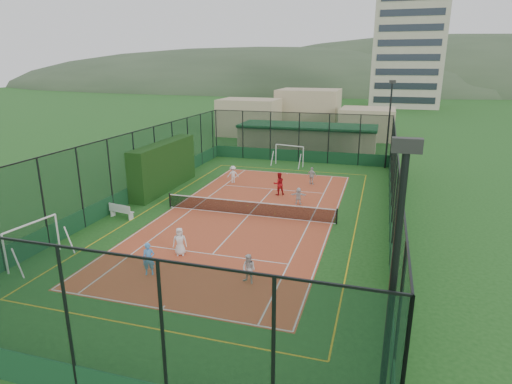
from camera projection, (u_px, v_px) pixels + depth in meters
The scene contains 21 objects.
ground at pixel (249, 215), 28.46m from camera, with size 300.00×300.00×0.00m, color #1E4E1B.
court_slab at pixel (249, 215), 28.46m from camera, with size 11.17×23.97×0.01m, color #B64028.
tennis_net at pixel (249, 208), 28.31m from camera, with size 11.67×0.12×1.06m, color black, non-canonical shape.
perimeter_fence at pixel (249, 179), 27.75m from camera, with size 18.12×34.12×5.00m, color black, non-canonical shape.
floodlight_se at pixel (389, 318), 9.69m from camera, with size 0.60×0.26×8.25m, color black, non-canonical shape.
floodlight_ne at pixel (389, 125), 40.17m from camera, with size 0.60×0.26×8.25m, color black, non-canonical shape.
clubhouse at pixel (307, 139), 48.21m from camera, with size 15.20×7.20×3.15m, color tan, non-canonical shape.
apartment_tower at pixel (409, 39), 96.16m from camera, with size 15.00×12.00×30.00m, color beige.
distant_hills at pixel (365, 90), 166.17m from camera, with size 200.00×60.00×24.00m, color #384C33, non-canonical shape.
hedge_left at pixel (164, 166), 33.87m from camera, with size 1.29×8.61×3.77m, color black.
white_bench at pixel (121, 211), 27.83m from camera, with size 1.77×0.49×1.00m, color white, non-canonical shape.
futsal_goal_near at pixel (33, 243), 21.56m from camera, with size 0.91×3.15×2.03m, color white, non-canonical shape.
futsal_goal_far at pixel (289, 156), 42.17m from camera, with size 3.07×0.89×1.98m, color white, non-canonical shape.
child_near_left at pixel (180, 241), 22.33m from camera, with size 0.73×0.48×1.50m, color white.
child_near_mid at pixel (149, 259), 20.22m from camera, with size 0.58×0.38×1.60m, color #4E96DF.
child_near_right at pixel (249, 269), 19.45m from camera, with size 0.68×0.53×1.40m, color silver.
child_far_left at pixel (233, 174), 35.98m from camera, with size 0.95×0.55×1.47m, color white.
child_far_right at pixel (312, 176), 35.52m from camera, with size 0.86×0.36×1.46m, color silver.
child_far_back at pixel (298, 196), 30.52m from camera, with size 1.14×0.36×1.23m, color white.
coach at pixel (279, 184), 32.62m from camera, with size 0.86×0.67×1.76m, color red.
tennis_balls at pixel (252, 207), 29.85m from camera, with size 3.48×1.41×0.07m.
Camera 1 is at (8.11, -25.57, 9.66)m, focal length 30.00 mm.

